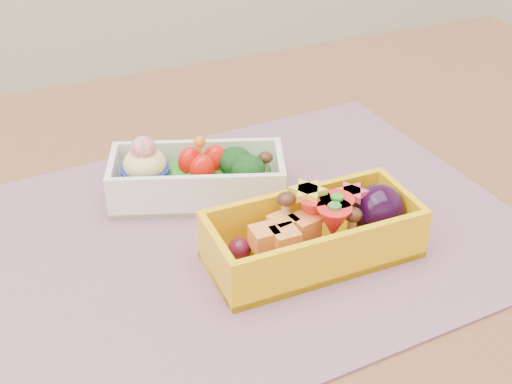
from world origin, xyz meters
name	(u,v)px	position (x,y,z in m)	size (l,w,h in m)	color
table	(255,307)	(0.00, 0.00, 0.65)	(1.20, 0.80, 0.75)	brown
placemat	(251,231)	(-0.01, 0.00, 0.75)	(0.48, 0.37, 0.00)	gray
bento_white	(196,177)	(-0.03, 0.07, 0.78)	(0.18, 0.13, 0.07)	white
bento_yellow	(318,232)	(0.03, -0.06, 0.78)	(0.18, 0.08, 0.06)	yellow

